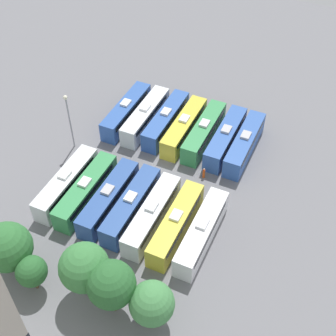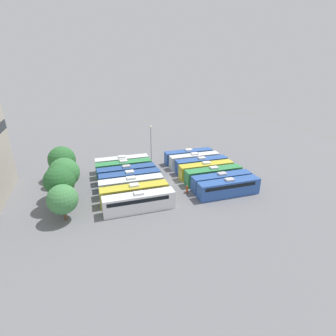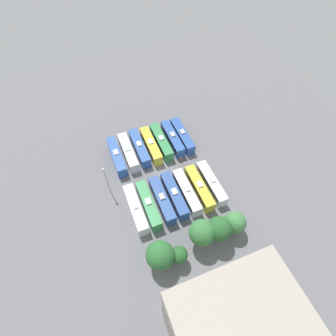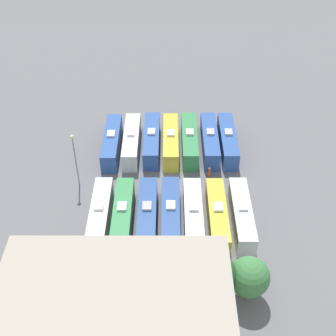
% 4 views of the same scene
% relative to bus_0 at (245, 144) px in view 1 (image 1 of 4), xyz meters
% --- Properties ---
extents(ground_plane, '(117.98, 117.98, 0.00)m').
position_rel_bus_0_xyz_m(ground_plane, '(9.27, 8.56, -1.69)').
color(ground_plane, slate).
extents(bus_0, '(2.45, 12.00, 3.44)m').
position_rel_bus_0_xyz_m(bus_0, '(0.00, 0.00, 0.00)').
color(bus_0, '#2D56A8').
rests_on(bus_0, ground_plane).
extents(bus_1, '(2.45, 12.00, 3.44)m').
position_rel_bus_0_xyz_m(bus_1, '(2.87, -0.06, 0.00)').
color(bus_1, '#2D56A8').
rests_on(bus_1, ground_plane).
extents(bus_2, '(2.45, 12.00, 3.44)m').
position_rel_bus_0_xyz_m(bus_2, '(6.15, 0.01, 0.00)').
color(bus_2, '#338C4C').
rests_on(bus_2, ground_plane).
extents(bus_3, '(2.45, 12.00, 3.44)m').
position_rel_bus_0_xyz_m(bus_3, '(9.18, 0.21, 0.00)').
color(bus_3, gold).
rests_on(bus_3, ground_plane).
extents(bus_4, '(2.45, 12.00, 3.44)m').
position_rel_bus_0_xyz_m(bus_4, '(12.26, -0.11, 0.00)').
color(bus_4, '#2D56A8').
rests_on(bus_4, ground_plane).
extents(bus_5, '(2.45, 12.00, 3.44)m').
position_rel_bus_0_xyz_m(bus_5, '(15.47, 0.24, 0.00)').
color(bus_5, silver).
rests_on(bus_5, ground_plane).
extents(bus_6, '(2.45, 12.00, 3.44)m').
position_rel_bus_0_xyz_m(bus_6, '(18.62, 0.47, 0.00)').
color(bus_6, '#2D56A8').
rests_on(bus_6, ground_plane).
extents(bus_7, '(2.45, 12.00, 3.44)m').
position_rel_bus_0_xyz_m(bus_7, '(-0.22, 16.88, 0.00)').
color(bus_7, silver).
rests_on(bus_7, ground_plane).
extents(bus_8, '(2.45, 12.00, 3.44)m').
position_rel_bus_0_xyz_m(bus_8, '(3.03, 17.02, 0.00)').
color(bus_8, gold).
rests_on(bus_8, ground_plane).
extents(bus_9, '(2.45, 12.00, 3.44)m').
position_rel_bus_0_xyz_m(bus_9, '(6.24, 16.98, 0.00)').
color(bus_9, silver).
rests_on(bus_9, ground_plane).
extents(bus_10, '(2.45, 12.00, 3.44)m').
position_rel_bus_0_xyz_m(bus_10, '(9.24, 16.71, 0.00)').
color(bus_10, '#284C93').
rests_on(bus_10, ground_plane).
extents(bus_11, '(2.45, 12.00, 3.44)m').
position_rel_bus_0_xyz_m(bus_11, '(12.35, 16.86, 0.00)').
color(bus_11, '#284C93').
rests_on(bus_11, ground_plane).
extents(bus_12, '(2.45, 12.00, 3.44)m').
position_rel_bus_0_xyz_m(bus_12, '(15.61, 16.93, 0.00)').
color(bus_12, '#338C4C').
rests_on(bus_12, ground_plane).
extents(bus_13, '(2.45, 12.00, 3.44)m').
position_rel_bus_0_xyz_m(bus_13, '(18.61, 16.85, 0.00)').
color(bus_13, silver).
rests_on(bus_13, ground_plane).
extents(worker_person, '(0.36, 0.36, 1.64)m').
position_rel_bus_0_xyz_m(worker_person, '(3.38, 6.90, -0.93)').
color(worker_person, '#CC4C19').
rests_on(worker_person, ground_plane).
extents(light_pole, '(0.60, 0.60, 9.00)m').
position_rel_bus_0_xyz_m(light_pole, '(22.74, 8.90, 4.29)').
color(light_pole, gray).
rests_on(light_pole, ground_plane).
extents(tree_0, '(4.66, 4.66, 6.00)m').
position_rel_bus_0_xyz_m(tree_0, '(0.56, 28.52, 1.96)').
color(tree_0, brown).
rests_on(tree_0, ground_plane).
extents(tree_1, '(5.05, 5.05, 7.56)m').
position_rel_bus_0_xyz_m(tree_1, '(4.77, 29.00, 3.33)').
color(tree_1, brown).
rests_on(tree_1, ground_plane).
extents(tree_2, '(5.32, 5.32, 7.64)m').
position_rel_bus_0_xyz_m(tree_2, '(8.27, 28.41, 3.28)').
color(tree_2, brown).
rests_on(tree_2, ground_plane).
extents(tree_3, '(3.44, 3.44, 4.94)m').
position_rel_bus_0_xyz_m(tree_3, '(13.90, 30.26, 1.52)').
color(tree_3, brown).
rests_on(tree_3, ground_plane).
extents(tree_4, '(5.56, 5.56, 7.14)m').
position_rel_bus_0_xyz_m(tree_4, '(17.44, 29.36, 2.66)').
color(tree_4, brown).
rests_on(tree_4, ground_plane).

